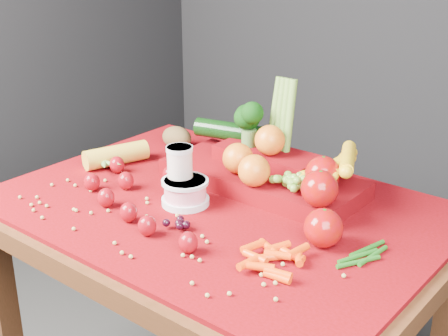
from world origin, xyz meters
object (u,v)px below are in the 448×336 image
Objects in this scene: yogurt_bowl at (185,191)px; produce_mound at (273,168)px; table at (219,243)px; milk_glass at (180,172)px.

yogurt_bowl is 0.23m from produce_mound.
yogurt_bowl is at bearing -142.05° from table.
milk_glass is 0.24m from produce_mound.
milk_glass reaches higher than yogurt_bowl.
produce_mound is (0.14, 0.19, -0.01)m from milk_glass.
produce_mound is (0.12, 0.20, 0.03)m from yogurt_bowl.
milk_glass is at bearing -154.90° from table.
milk_glass is (-0.09, -0.04, 0.18)m from table.
produce_mound reaches higher than milk_glass.
table is at bearing 37.95° from yogurt_bowl.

